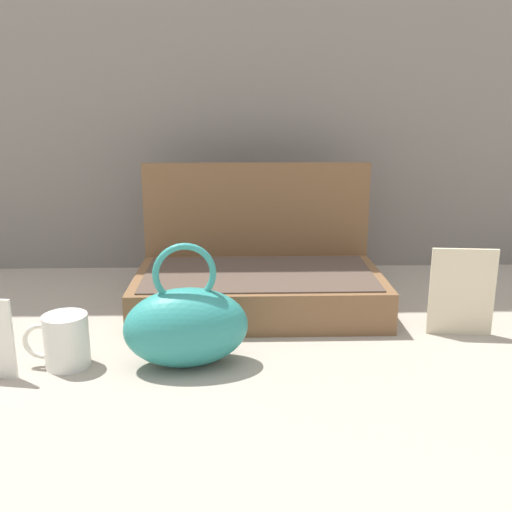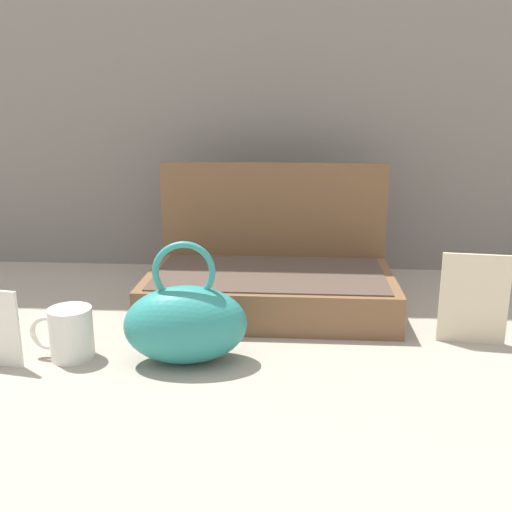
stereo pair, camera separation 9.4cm
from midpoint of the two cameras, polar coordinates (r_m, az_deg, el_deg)
The scene contains 5 objects.
ground_plane at distance 1.06m, azimuth -3.31°, elevation -9.45°, with size 6.00×6.00×0.00m, color #9E9384.
open_suitcase at distance 1.26m, azimuth -1.91°, elevation -2.04°, with size 0.52×0.31×0.30m.
teal_pouch_handbag at distance 0.99m, azimuth -9.57°, elevation -6.80°, with size 0.22×0.15×0.21m.
coffee_mug at distance 1.05m, azimuth -20.70°, elevation -7.82°, with size 0.11×0.08×0.09m.
info_card_left at distance 1.15m, azimuth 17.37°, elevation -3.44°, with size 0.12×0.01×0.17m, color beige.
Camera 1 is at (-0.02, -0.96, 0.44)m, focal length 40.82 mm.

